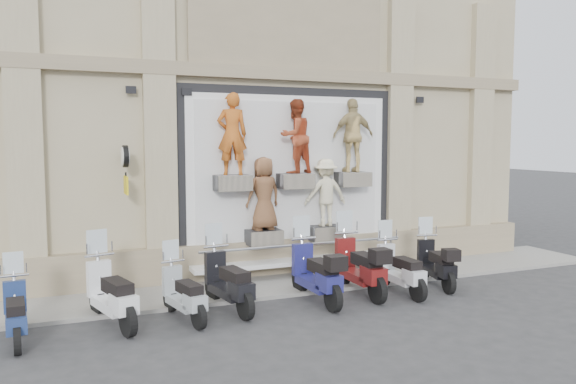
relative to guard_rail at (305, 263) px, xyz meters
name	(u,v)px	position (x,y,z in m)	size (l,w,h in m)	color
ground	(347,306)	(0.00, -2.00, -0.47)	(90.00, 90.00, 0.00)	#2F2F31
sidewalk	(304,280)	(0.00, 0.10, -0.43)	(16.00, 2.20, 0.08)	gray
building	(238,51)	(0.00, 5.00, 5.54)	(14.00, 8.60, 12.00)	tan
shop_vitrine	(296,175)	(0.07, 0.74, 1.99)	(5.60, 0.90, 4.30)	black
guard_rail	(305,263)	(0.00, 0.00, 0.00)	(5.06, 0.10, 0.93)	#9EA0A5
clock_sign_bracket	(125,163)	(-3.90, 0.47, 2.34)	(0.10, 0.80, 1.02)	black
scooter_a	(15,300)	(-5.93, -1.66, 0.23)	(0.50, 1.71, 1.39)	navy
scooter_b	(111,280)	(-4.41, -1.41, 0.35)	(0.59, 2.02, 1.64)	silver
scooter_c	(183,282)	(-3.17, -1.59, 0.24)	(0.50, 1.72, 1.40)	#939A9F
scooter_d	(228,269)	(-2.25, -1.32, 0.34)	(0.58, 1.99, 1.62)	black
scooter_e	(316,261)	(-0.45, -1.47, 0.38)	(0.61, 2.08, 1.69)	navy
scooter_f	(359,254)	(0.65, -1.31, 0.40)	(0.62, 2.12, 1.72)	#5C100F
scooter_g	(400,259)	(1.49, -1.61, 0.29)	(0.54, 1.86, 1.51)	#B7B9BE
scooter_h	(436,253)	(2.59, -1.39, 0.28)	(0.54, 1.84, 1.50)	black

